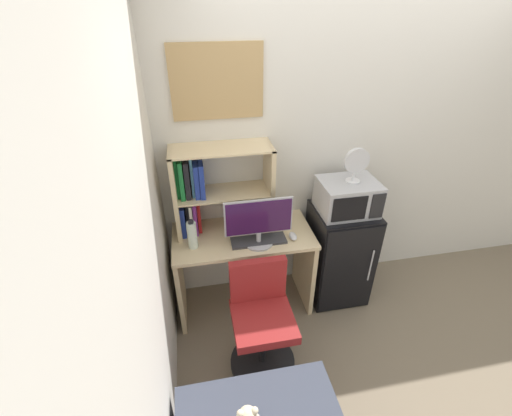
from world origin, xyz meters
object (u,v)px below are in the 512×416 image
at_px(mini_fridge, 339,254).
at_px(microwave, 348,197).
at_px(computer_mouse, 293,236).
at_px(water_bottle, 192,235).
at_px(keyboard, 259,240).
at_px(hutch_bookshelf, 207,188).
at_px(wall_corkboard, 217,82).
at_px(desk_fan, 356,163).
at_px(monitor, 259,221).
at_px(desk_chair, 262,324).

distance_m(mini_fridge, microwave, 0.57).
relative_size(computer_mouse, water_bottle, 0.45).
bearing_deg(mini_fridge, computer_mouse, -166.73).
distance_m(keyboard, water_bottle, 0.50).
height_order(hutch_bookshelf, wall_corkboard, wall_corkboard).
bearing_deg(desk_fan, monitor, -171.39).
height_order(monitor, computer_mouse, monitor).
xyz_separation_m(keyboard, mini_fridge, (0.74, 0.10, -0.33)).
bearing_deg(monitor, mini_fridge, 9.09).
xyz_separation_m(hutch_bookshelf, water_bottle, (-0.14, -0.23, -0.26)).
bearing_deg(keyboard, monitor, -102.25).
bearing_deg(desk_fan, desk_chair, -146.10).
xyz_separation_m(hutch_bookshelf, desk_chair, (0.28, -0.71, -0.75)).
bearing_deg(computer_mouse, mini_fridge, 13.27).
xyz_separation_m(hutch_bookshelf, desk_fan, (1.11, -0.16, 0.18)).
distance_m(computer_mouse, water_bottle, 0.77).
xyz_separation_m(mini_fridge, microwave, (0.00, 0.00, 0.57)).
bearing_deg(microwave, wall_corkboard, 163.95).
height_order(mini_fridge, microwave, microwave).
bearing_deg(wall_corkboard, microwave, -16.05).
relative_size(microwave, wall_corkboard, 0.71).
xyz_separation_m(computer_mouse, wall_corkboard, (-0.49, 0.39, 1.09)).
distance_m(hutch_bookshelf, microwave, 1.11).
distance_m(monitor, microwave, 0.75).
relative_size(microwave, desk_chair, 0.53).
relative_size(water_bottle, desk_fan, 0.85).
height_order(microwave, wall_corkboard, wall_corkboard).
bearing_deg(keyboard, desk_fan, 7.46).
bearing_deg(water_bottle, keyboard, -3.54).
bearing_deg(water_bottle, monitor, -5.44).
relative_size(monitor, water_bottle, 2.14).
height_order(mini_fridge, desk_fan, desk_fan).
xyz_separation_m(desk_chair, wall_corkboard, (-0.15, 0.84, 1.49)).
bearing_deg(keyboard, desk_chair, -98.63).
height_order(hutch_bookshelf, water_bottle, hutch_bookshelf).
relative_size(hutch_bookshelf, computer_mouse, 6.94).
bearing_deg(wall_corkboard, mini_fridge, -16.22).
bearing_deg(desk_chair, wall_corkboard, 99.96).
height_order(hutch_bookshelf, mini_fridge, hutch_bookshelf).
bearing_deg(desk_fan, computer_mouse, -167.65).
bearing_deg(keyboard, wall_corkboard, 119.67).
distance_m(computer_mouse, mini_fridge, 0.59).
height_order(microwave, desk_chair, microwave).
xyz_separation_m(hutch_bookshelf, wall_corkboard, (0.14, 0.12, 0.74)).
height_order(water_bottle, desk_chair, water_bottle).
height_order(hutch_bookshelf, keyboard, hutch_bookshelf).
relative_size(monitor, mini_fridge, 0.57).
relative_size(desk_chair, wall_corkboard, 1.32).
xyz_separation_m(keyboard, computer_mouse, (0.27, -0.01, 0.01)).
distance_m(water_bottle, desk_chair, 0.81).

